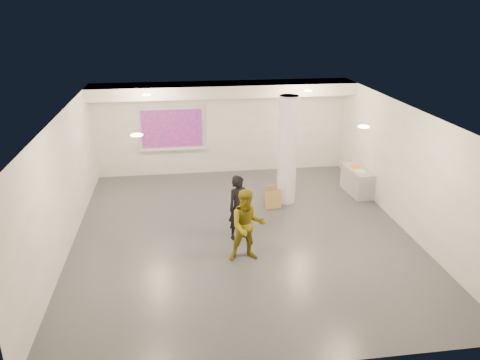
{
  "coord_description": "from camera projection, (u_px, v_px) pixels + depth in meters",
  "views": [
    {
      "loc": [
        -1.48,
        -10.05,
        5.29
      ],
      "look_at": [
        0.0,
        0.4,
        1.25
      ],
      "focal_mm": 35.0,
      "sensor_mm": 36.0,
      "label": 1
    }
  ],
  "objects": [
    {
      "name": "downlight_nw",
      "position": [
        147.0,
        95.0,
        12.34
      ],
      "size": [
        0.22,
        0.22,
        0.02
      ],
      "primitive_type": "cylinder",
      "color": "#FFDB80",
      "rests_on": "ceiling"
    },
    {
      "name": "cardboard_back",
      "position": [
        273.0,
        194.0,
        13.05
      ],
      "size": [
        0.49,
        0.25,
        0.53
      ],
      "primitive_type": "cube",
      "rotation": [
        -0.12,
        0.0,
        0.33
      ],
      "color": "olive",
      "rests_on": "floor"
    },
    {
      "name": "downlight_sw",
      "position": [
        137.0,
        135.0,
        8.64
      ],
      "size": [
        0.22,
        0.22,
        0.02
      ],
      "primitive_type": "cylinder",
      "color": "#FFDB80",
      "rests_on": "ceiling"
    },
    {
      "name": "cardboard_front",
      "position": [
        273.0,
        200.0,
        12.7
      ],
      "size": [
        0.45,
        0.19,
        0.49
      ],
      "primitive_type": "cube",
      "rotation": [
        -0.22,
        0.0,
        0.09
      ],
      "color": "olive",
      "rests_on": "floor"
    },
    {
      "name": "credenza",
      "position": [
        357.0,
        181.0,
        13.69
      ],
      "size": [
        0.61,
        1.3,
        0.74
      ],
      "primitive_type": "cube",
      "rotation": [
        0.0,
        0.0,
        0.06
      ],
      "color": "#95989B",
      "rests_on": "floor"
    },
    {
      "name": "woman",
      "position": [
        239.0,
        208.0,
        10.92
      ],
      "size": [
        0.67,
        0.57,
        1.57
      ],
      "primitive_type": "imported",
      "rotation": [
        0.0,
        0.0,
        0.4
      ],
      "color": "black",
      "rests_on": "floor"
    },
    {
      "name": "column",
      "position": [
        287.0,
        150.0,
        12.71
      ],
      "size": [
        0.52,
        0.52,
        3.0
      ],
      "primitive_type": "cylinder",
      "color": "white",
      "rests_on": "floor"
    },
    {
      "name": "papers_stack",
      "position": [
        360.0,
        172.0,
        13.33
      ],
      "size": [
        0.3,
        0.36,
        0.02
      ],
      "primitive_type": "cube",
      "rotation": [
        0.0,
        0.0,
        -0.12
      ],
      "color": "silver",
      "rests_on": "credenza"
    },
    {
      "name": "floor",
      "position": [
        242.0,
        234.0,
        11.38
      ],
      "size": [
        8.0,
        9.0,
        0.01
      ],
      "primitive_type": "cube",
      "color": "#34373B",
      "rests_on": "ground"
    },
    {
      "name": "downlight_se",
      "position": [
        364.0,
        127.0,
        9.22
      ],
      "size": [
        0.22,
        0.22,
        0.02
      ],
      "primitive_type": "cylinder",
      "color": "#FFDB80",
      "rests_on": "ceiling"
    },
    {
      "name": "wall_right",
      "position": [
        405.0,
        168.0,
        11.37
      ],
      "size": [
        0.01,
        9.0,
        3.0
      ],
      "primitive_type": "cube",
      "color": "beige",
      "rests_on": "floor"
    },
    {
      "name": "ceiling",
      "position": [
        243.0,
        112.0,
        10.31
      ],
      "size": [
        8.0,
        9.0,
        0.01
      ],
      "primitive_type": "cube",
      "color": "white",
      "rests_on": "floor"
    },
    {
      "name": "downlight_ne",
      "position": [
        308.0,
        91.0,
        12.91
      ],
      "size": [
        0.22,
        0.22,
        0.02
      ],
      "primitive_type": "cylinder",
      "color": "#FFDB80",
      "rests_on": "ceiling"
    },
    {
      "name": "wall_left",
      "position": [
        63.0,
        185.0,
        10.32
      ],
      "size": [
        0.01,
        9.0,
        3.0
      ],
      "primitive_type": "cube",
      "color": "beige",
      "rests_on": "floor"
    },
    {
      "name": "postit_pad",
      "position": [
        355.0,
        166.0,
        13.77
      ],
      "size": [
        0.3,
        0.35,
        0.03
      ],
      "primitive_type": "cube",
      "rotation": [
        0.0,
        0.0,
        -0.27
      ],
      "color": "#EB9E01",
      "rests_on": "credenza"
    },
    {
      "name": "wall_front",
      "position": [
        288.0,
        285.0,
        6.68
      ],
      "size": [
        8.0,
        0.01,
        3.0
      ],
      "primitive_type": "cube",
      "color": "beige",
      "rests_on": "floor"
    },
    {
      "name": "man",
      "position": [
        247.0,
        226.0,
        9.98
      ],
      "size": [
        0.8,
        0.63,
        1.63
      ],
      "primitive_type": "imported",
      "rotation": [
        0.0,
        0.0,
        0.02
      ],
      "color": "olive",
      "rests_on": "floor"
    },
    {
      "name": "projection_screen",
      "position": [
        172.0,
        129.0,
        14.74
      ],
      "size": [
        2.1,
        0.13,
        1.42
      ],
      "color": "silver",
      "rests_on": "wall_back"
    },
    {
      "name": "soffit_band",
      "position": [
        223.0,
        89.0,
        14.03
      ],
      "size": [
        8.0,
        1.1,
        0.36
      ],
      "primitive_type": "cube",
      "color": "silver",
      "rests_on": "ceiling"
    },
    {
      "name": "wall_back",
      "position": [
        222.0,
        128.0,
        15.01
      ],
      "size": [
        8.0,
        0.01,
        3.0
      ],
      "primitive_type": "cube",
      "color": "beige",
      "rests_on": "floor"
    }
  ]
}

